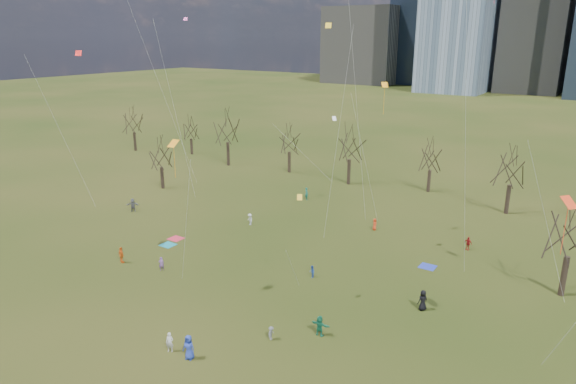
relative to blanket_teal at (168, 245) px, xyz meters
The scene contains 19 objects.
ground 14.16m from the blanket_teal, 26.86° to the right, with size 500.00×500.00×0.00m, color black.
bare_tree_row 33.84m from the blanket_teal, 67.85° to the left, with size 113.04×29.80×9.50m.
blanket_teal is the anchor object (origin of this frame).
blanket_navy 28.55m from the blanket_teal, 22.02° to the left, with size 1.60×1.50×0.03m, color #2536AC.
blanket_crimson 1.93m from the blanket_teal, 108.23° to the left, with size 1.60×1.50×0.03m, color #CA2841.
person_0 22.31m from the blanket_teal, 39.79° to the right, with size 0.94×0.61×1.92m, color #263CA5.
person_1 21.01m from the blanket_teal, 43.29° to the right, with size 0.57×0.37×1.56m, color silver.
person_3 22.54m from the blanket_teal, 23.29° to the right, with size 0.73×0.42×1.14m, color #5D5E62.
person_4 6.10m from the blanket_teal, 94.57° to the right, with size 1.03×0.43×1.75m, color orange.
person_5 24.40m from the blanket_teal, 15.01° to the right, with size 1.59×0.51×1.71m, color #197452.
person_6 29.05m from the blanket_teal, ahead, with size 0.90×0.59×1.85m, color black.
person_7 6.62m from the blanket_teal, 49.07° to the right, with size 0.53×0.35×1.45m, color #7D4F9F.
person_8 17.92m from the blanket_teal, ahead, with size 0.60×0.47×1.23m, color #274EAA.
person_9 11.01m from the blanket_teal, 69.85° to the left, with size 0.95×0.55×1.47m, color silver.
person_10 33.56m from the blanket_teal, 31.27° to the left, with size 0.89×0.37×1.52m, color #A71718.
person_11 13.66m from the blanket_teal, 155.76° to the left, with size 1.71×0.54×1.84m, color #5B5C60.
person_12 24.66m from the blanket_teal, 44.66° to the left, with size 0.71×0.46×1.46m, color red.
person_13 23.46m from the blanket_teal, 79.49° to the left, with size 0.65×0.43×1.79m, color #176A5C.
kites_airborne 20.91m from the blanket_teal, 24.05° to the left, with size 60.21×41.52×31.72m.
Camera 1 is at (28.48, -30.90, 22.77)m, focal length 32.00 mm.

